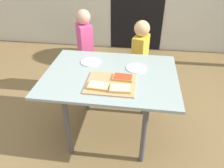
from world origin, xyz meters
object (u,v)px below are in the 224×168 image
Objects in this scene: dining_table at (111,82)px; child_left at (85,48)px; pizza_slice_near_right at (120,88)px; plate_white_right at (136,68)px; plate_white_left at (91,62)px; pizza_slice_far_right at (123,77)px; child_right at (140,54)px; pizza_slice_near_left at (98,86)px; cutting_board at (111,84)px.

child_left is at bearing 119.72° from dining_table.
pizza_slice_near_right is (0.11, -0.24, 0.10)m from dining_table.
child_left is (-0.52, 0.96, -0.11)m from pizza_slice_near_right.
plate_white_right is at bearing 73.54° from pizza_slice_near_right.
pizza_slice_far_right is at bearing -38.24° from plate_white_left.
child_left is 1.12× the size of child_right.
pizza_slice_near_left is (-0.06, -0.23, 0.10)m from dining_table.
dining_table is 2.91× the size of cutting_board.
plate_white_left is 0.18× the size of child_left.
pizza_slice_near_right is at bearing -52.50° from plate_white_left.
child_right reaches higher than cutting_board.
dining_table is 6.29× the size of plate_white_left.
cutting_board is 0.13m from pizza_slice_far_right.
plate_white_right is at bearing 63.16° from pizza_slice_far_right.
plate_white_left is at bearing 127.50° from pizza_slice_near_right.
pizza_slice_near_right is 0.99× the size of pizza_slice_near_left.
pizza_slice_far_right is 0.18× the size of child_right.
cutting_board is 2.28× the size of pizza_slice_near_left.
pizza_slice_far_right is (0.12, -0.08, 0.10)m from dining_table.
pizza_slice_far_right reaches higher than plate_white_left.
child_right is (0.22, 0.93, -0.15)m from cutting_board.
pizza_slice_far_right is at bearing -56.50° from child_left.
pizza_slice_far_right is at bearing 87.99° from pizza_slice_near_right.
cutting_board is 0.11m from pizza_slice_near_left.
child_left reaches higher than pizza_slice_near_left.
plate_white_left is at bearing 172.22° from plate_white_right.
dining_table is 6.75× the size of pizza_slice_far_right.
child_right reaches higher than plate_white_right.
cutting_board is 0.38× the size of child_left.
pizza_slice_far_right is 0.96m from child_left.
cutting_board is 0.43m from plate_white_left.
child_right is (0.47, 0.58, -0.15)m from plate_white_left.
cutting_board is 2.16× the size of plate_white_left.
plate_white_left is (-0.44, 0.06, 0.00)m from plate_white_right.
pizza_slice_near_right is 0.55m from plate_white_left.
pizza_slice_near_left is at bearing -128.31° from plate_white_right.
pizza_slice_near_left is 0.17× the size of child_left.
pizza_slice_near_left is 0.19× the size of child_right.
pizza_slice_far_right is 0.16× the size of child_left.
pizza_slice_near_right is 0.16× the size of child_left.
child_left reaches higher than cutting_board.
pizza_slice_near_left reaches higher than cutting_board.
child_right is (0.31, 1.00, -0.17)m from pizza_slice_near_left.
pizza_slice_far_right reaches higher than plate_white_right.
child_left is at bearing 136.93° from plate_white_right.
cutting_board is at bearing -80.62° from dining_table.
pizza_slice_near_right is at bearing -61.57° from child_left.
plate_white_left is at bearing 141.76° from pizza_slice_far_right.
pizza_slice_near_right reaches higher than dining_table.
plate_white_left is 0.76m from child_right.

